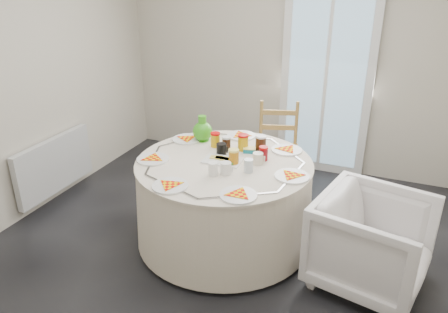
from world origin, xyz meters
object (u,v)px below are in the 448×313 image
at_px(wooden_chair, 278,151).
at_px(green_pitcher, 202,129).
at_px(radiator, 55,165).
at_px(table, 224,202).
at_px(armchair, 372,239).

relative_size(wooden_chair, green_pitcher, 4.15).
xyz_separation_m(radiator, table, (1.86, -0.02, -0.01)).
xyz_separation_m(table, armchair, (1.23, -0.11, 0.02)).
xyz_separation_m(radiator, wooden_chair, (2.03, 1.01, 0.09)).
distance_m(radiator, table, 1.86).
height_order(radiator, green_pitcher, green_pitcher).
distance_m(wooden_chair, armchair, 1.56).
distance_m(armchair, green_pitcher, 1.72).
relative_size(radiator, green_pitcher, 4.33).
height_order(armchair, green_pitcher, green_pitcher).
relative_size(radiator, wooden_chair, 1.04).
bearing_deg(armchair, radiator, 99.60).
xyz_separation_m(table, wooden_chair, (0.17, 1.04, 0.09)).
bearing_deg(radiator, wooden_chair, 26.51).
bearing_deg(radiator, table, -0.66).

